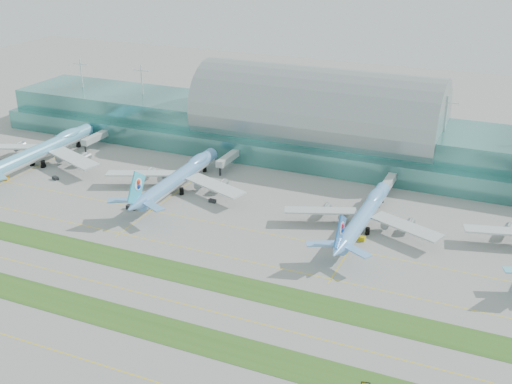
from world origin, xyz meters
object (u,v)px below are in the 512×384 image
at_px(airliner_b, 180,176).
at_px(terminal, 317,127).
at_px(taxiway_sign_east, 366,384).
at_px(airliner_c, 364,215).
at_px(airliner_a, 43,149).

bearing_deg(airliner_b, terminal, 58.05).
distance_m(airliner_b, taxiway_sign_east, 139.84).
bearing_deg(airliner_b, airliner_c, -4.39).
xyz_separation_m(terminal, airliner_b, (-39.39, -65.47, -7.82)).
relative_size(airliner_b, taxiway_sign_east, 32.49).
distance_m(airliner_a, taxiway_sign_east, 204.52).
bearing_deg(taxiway_sign_east, terminal, 100.97).
relative_size(airliner_a, airliner_b, 1.10).
bearing_deg(taxiway_sign_east, airliner_b, 127.24).
height_order(airliner_c, taxiway_sign_east, airliner_c).
height_order(airliner_a, taxiway_sign_east, airliner_a).
bearing_deg(airliner_b, airliner_a, 177.33).
bearing_deg(taxiway_sign_east, airliner_c, 93.26).
bearing_deg(terminal, airliner_a, -151.29).
xyz_separation_m(terminal, airliner_c, (42.92, -70.46, -8.33)).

